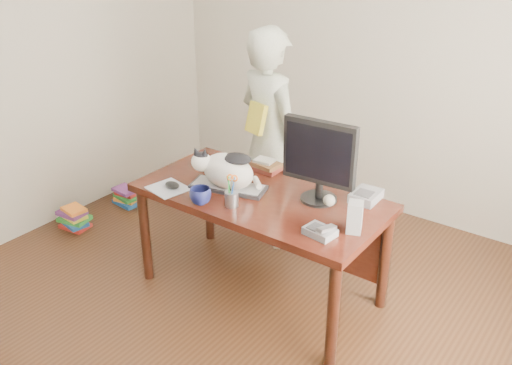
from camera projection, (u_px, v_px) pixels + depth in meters
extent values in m
plane|color=black|center=(204.00, 338.00, 3.52)|extent=(4.50, 4.50, 0.00)
plane|color=beige|center=(381.00, 53.00, 4.57)|extent=(4.00, 0.00, 4.00)
cube|color=black|center=(261.00, 197.00, 3.64)|extent=(1.60, 0.80, 0.05)
cylinder|color=black|center=(145.00, 235.00, 3.95)|extent=(0.07, 0.07, 0.70)
cylinder|color=black|center=(333.00, 316.00, 3.16)|extent=(0.07, 0.07, 0.70)
cylinder|color=black|center=(209.00, 199.00, 4.44)|extent=(0.07, 0.07, 0.70)
cylinder|color=black|center=(385.00, 261.00, 3.66)|extent=(0.07, 0.07, 0.70)
cube|color=black|center=(290.00, 219.00, 4.04)|extent=(1.45, 0.03, 0.50)
cube|color=black|center=(228.00, 187.00, 3.69)|extent=(0.52, 0.31, 0.02)
cube|color=#9A9A9F|center=(228.00, 185.00, 3.69)|extent=(0.48, 0.27, 0.01)
ellipsoid|color=white|center=(228.00, 171.00, 3.64)|extent=(0.42, 0.32, 0.23)
ellipsoid|color=white|center=(201.00, 162.00, 3.66)|extent=(0.16, 0.16, 0.13)
ellipsoid|color=black|center=(201.00, 156.00, 3.64)|extent=(0.11, 0.11, 0.05)
cone|color=black|center=(196.00, 152.00, 3.63)|extent=(0.08, 0.07, 0.08)
cone|color=black|center=(205.00, 153.00, 3.61)|extent=(0.08, 0.07, 0.08)
ellipsoid|color=black|center=(237.00, 159.00, 3.58)|extent=(0.23, 0.20, 0.05)
cylinder|color=white|center=(257.00, 183.00, 3.67)|extent=(0.14, 0.14, 0.05)
cylinder|color=black|center=(319.00, 199.00, 3.55)|extent=(0.24, 0.24, 0.02)
cylinder|color=black|center=(319.00, 190.00, 3.52)|extent=(0.05, 0.05, 0.10)
cube|color=black|center=(320.00, 152.00, 3.40)|extent=(0.47, 0.08, 0.39)
cube|color=black|center=(318.00, 154.00, 3.37)|extent=(0.42, 0.03, 0.33)
cylinder|color=#939398|center=(232.00, 199.00, 3.46)|extent=(0.10, 0.10, 0.09)
cylinder|color=black|center=(230.00, 186.00, 3.44)|extent=(0.02, 0.04, 0.14)
cylinder|color=blue|center=(233.00, 188.00, 3.41)|extent=(0.02, 0.04, 0.14)
cylinder|color=#B51927|center=(233.00, 186.00, 3.44)|extent=(0.02, 0.04, 0.14)
cylinder|color=#1B8A26|center=(229.00, 188.00, 3.42)|extent=(0.03, 0.03, 0.14)
cylinder|color=#A5A6AA|center=(232.00, 186.00, 3.42)|extent=(0.02, 0.02, 0.10)
cylinder|color=#A5A6AA|center=(233.00, 186.00, 3.42)|extent=(0.01, 0.02, 0.10)
torus|color=orange|center=(230.00, 177.00, 3.40)|extent=(0.05, 0.03, 0.04)
torus|color=orange|center=(235.00, 178.00, 3.39)|extent=(0.05, 0.03, 0.04)
cube|color=#B4B8C1|center=(168.00, 188.00, 3.70)|extent=(0.28, 0.26, 0.01)
ellipsoid|color=black|center=(172.00, 185.00, 3.69)|extent=(0.12, 0.09, 0.04)
imported|color=#0D1037|center=(200.00, 196.00, 3.49)|extent=(0.19, 0.19, 0.10)
cube|color=slate|center=(320.00, 232.00, 3.16)|extent=(0.18, 0.14, 0.04)
cube|color=#3C3C3E|center=(315.00, 227.00, 3.16)|extent=(0.08, 0.09, 0.01)
cube|color=#A5A6AA|center=(327.00, 229.00, 3.13)|extent=(0.06, 0.15, 0.05)
cube|color=gray|center=(355.00, 217.00, 3.17)|extent=(0.11, 0.11, 0.18)
sphere|color=silver|center=(329.00, 200.00, 3.47)|extent=(0.07, 0.07, 0.07)
cube|color=#4B1914|center=(265.00, 168.00, 3.96)|extent=(0.21, 0.15, 0.03)
cube|color=#4F311B|center=(266.00, 164.00, 3.93)|extent=(0.20, 0.16, 0.03)
cube|color=silver|center=(264.00, 161.00, 3.94)|extent=(0.14, 0.11, 0.02)
cube|color=slate|center=(366.00, 196.00, 3.54)|extent=(0.16, 0.21, 0.06)
cube|color=#3C3C3E|center=(364.00, 193.00, 3.51)|extent=(0.11, 0.11, 0.01)
imported|color=white|center=(270.00, 139.00, 4.25)|extent=(0.70, 0.55, 1.68)
cube|color=gold|center=(256.00, 118.00, 4.04)|extent=(0.18, 0.13, 0.22)
cube|color=#A01C16|center=(75.00, 226.00, 4.73)|extent=(0.25, 0.19, 0.03)
cube|color=navy|center=(75.00, 223.00, 4.71)|extent=(0.23, 0.18, 0.03)
cube|color=#257C2A|center=(75.00, 219.00, 4.71)|extent=(0.27, 0.22, 0.03)
cube|color=yellow|center=(74.00, 216.00, 4.69)|extent=(0.21, 0.16, 0.03)
cube|color=#642D72|center=(72.00, 213.00, 4.68)|extent=(0.23, 0.17, 0.03)
cube|color=orange|center=(74.00, 209.00, 4.67)|extent=(0.21, 0.17, 0.03)
cube|color=navy|center=(128.00, 202.00, 5.12)|extent=(0.25, 0.19, 0.03)
cube|color=orange|center=(127.00, 198.00, 5.11)|extent=(0.22, 0.19, 0.03)
cube|color=#257C2A|center=(127.00, 196.00, 5.08)|extent=(0.24, 0.19, 0.03)
cube|color=#A01C16|center=(127.00, 192.00, 5.08)|extent=(0.21, 0.16, 0.03)
cube|color=#642D72|center=(125.00, 190.00, 5.06)|extent=(0.22, 0.17, 0.03)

